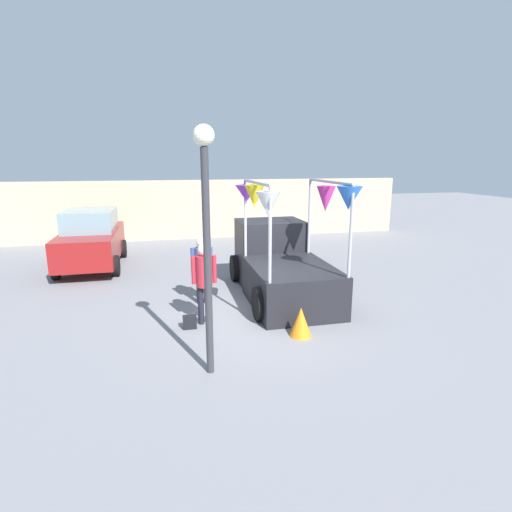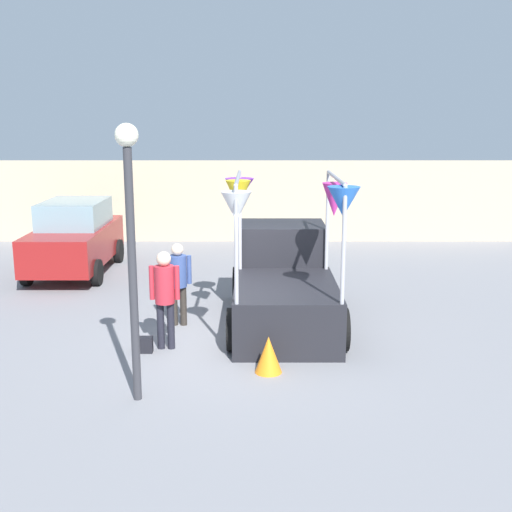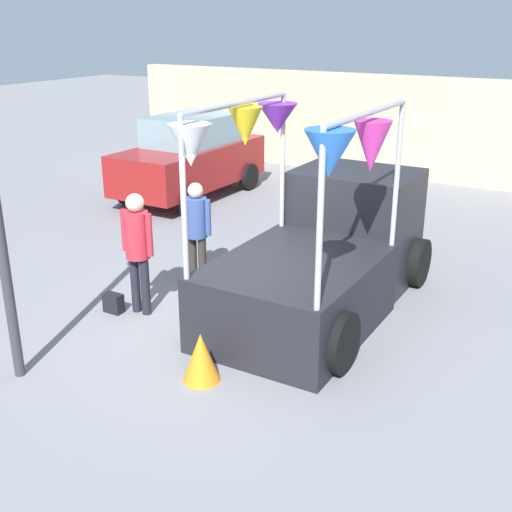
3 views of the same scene
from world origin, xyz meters
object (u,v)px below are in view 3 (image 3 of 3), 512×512
Objects in this scene: parked_car at (191,157)px; handbag at (113,303)px; folded_kite_bundle_tangerine at (201,357)px; vendor_truck at (328,248)px; person_vendor at (196,224)px; person_customer at (137,242)px.

handbag is (2.76, -5.77, -0.80)m from parked_car.
parked_car is at bearing 126.41° from folded_kite_bundle_tangerine.
vendor_truck is 2.09m from person_vendor.
parked_car is at bearing 143.15° from vendor_truck.
parked_car reaches higher than handbag.
person_customer is at bearing -60.81° from parked_car.
handbag is at bearing -64.42° from parked_car.
handbag is (-0.35, -0.20, -0.93)m from person_customer.
person_vendor is at bearing 74.07° from handbag.
folded_kite_bundle_tangerine is at bearing -22.27° from handbag.
handbag is at bearing -143.50° from vendor_truck.
folded_kite_bundle_tangerine is (1.71, -2.37, -0.69)m from person_vendor.
person_vendor is at bearing -170.51° from vendor_truck.
person_vendor is 2.73× the size of folded_kite_bundle_tangerine.
person_customer is (3.11, -5.57, 0.12)m from parked_car.
person_vendor is at bearing -53.29° from parked_car.
vendor_truck is at bearing -36.85° from parked_car.
parked_car is at bearing 119.19° from person_customer.
person_vendor reaches higher than folded_kite_bundle_tangerine.
parked_car is (-5.24, 3.93, 0.08)m from vendor_truck.
vendor_truck is 2.70m from person_customer.
vendor_truck is 2.35× the size of person_customer.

